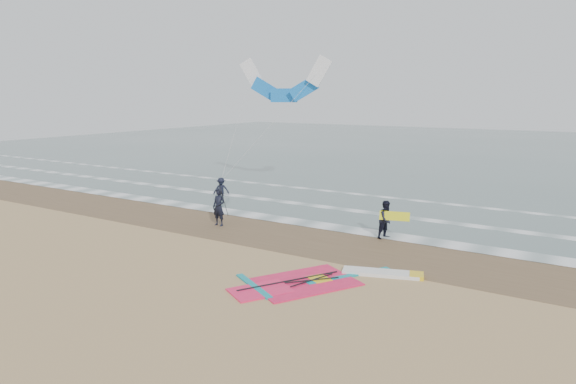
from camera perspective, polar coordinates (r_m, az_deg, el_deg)
The scene contains 11 objects.
ground at distance 18.37m, azimuth -8.08°, elevation -9.27°, with size 120.00×120.00×0.00m, color tan.
sea_water at distance 62.50m, azimuth 21.42°, elevation 4.24°, with size 120.00×80.00×0.02m, color #47605E.
wet_sand_band at distance 23.06m, azimuth 1.54°, elevation -5.00°, with size 120.00×5.00×0.01m, color brown.
foam_waterline at distance 26.86m, azimuth 6.33°, elevation -2.74°, with size 120.00×9.15×0.02m.
windsurf_rig at distance 17.80m, azimuth 4.19°, elevation -9.74°, with size 5.77×5.47×0.14m.
person_standing at distance 25.03m, azimuth -7.70°, elevation -1.67°, with size 0.67×0.44×1.85m, color black.
person_walking at distance 23.04m, azimuth 10.88°, elevation -3.03°, with size 0.83×0.65×1.70m, color black.
person_wading at distance 32.35m, azimuth -7.45°, elevation 0.86°, with size 0.99×0.57×1.53m, color black.
held_pole at distance 24.75m, azimuth -7.19°, elevation -0.78°, with size 0.17×0.86×1.82m.
carried_kiteboard at distance 22.76m, azimuth 11.75°, elevation -2.64°, with size 1.30×0.51×0.39m.
surf_kite at distance 33.55m, azimuth -0.47°, elevation 11.94°, with size 6.67×4.08×7.71m.
Camera 1 is at (11.18, -13.18, 6.24)m, focal length 32.00 mm.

